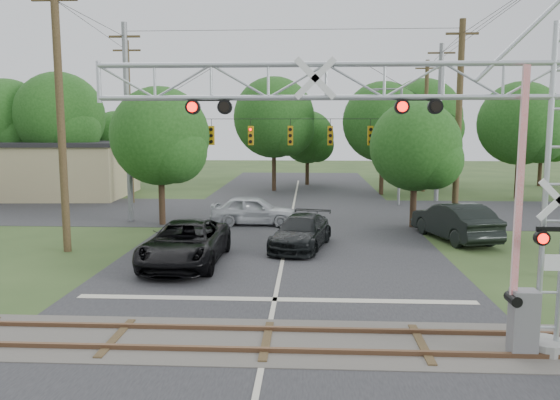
# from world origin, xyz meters

# --- Properties ---
(ground) EXTENTS (160.00, 160.00, 0.00)m
(ground) POSITION_xyz_m (0.00, 0.00, 0.00)
(ground) COLOR #2D431F
(ground) RESTS_ON ground
(road_main) EXTENTS (14.00, 90.00, 0.02)m
(road_main) POSITION_xyz_m (0.00, 10.00, 0.01)
(road_main) COLOR #27272A
(road_main) RESTS_ON ground
(road_cross) EXTENTS (90.00, 12.00, 0.02)m
(road_cross) POSITION_xyz_m (0.00, 24.00, 0.01)
(road_cross) COLOR #27272A
(road_cross) RESTS_ON ground
(railroad_track) EXTENTS (90.00, 3.20, 0.17)m
(railroad_track) POSITION_xyz_m (0.00, 2.00, 0.03)
(railroad_track) COLOR #514C46
(railroad_track) RESTS_ON ground
(crossing_gantry) EXTENTS (11.62, 1.02, 8.00)m
(crossing_gantry) POSITION_xyz_m (3.57, 1.63, 4.93)
(crossing_gantry) COLOR gray
(crossing_gantry) RESTS_ON ground
(traffic_signal_span) EXTENTS (19.34, 0.36, 11.50)m
(traffic_signal_span) POSITION_xyz_m (0.88, 20.00, 5.62)
(traffic_signal_span) COLOR slate
(traffic_signal_span) RESTS_ON ground
(pickup_black) EXTENTS (2.97, 6.34, 1.75)m
(pickup_black) POSITION_xyz_m (-3.93, 9.98, 0.88)
(pickup_black) COLOR black
(pickup_black) RESTS_ON ground
(car_dark) EXTENTS (3.24, 5.57, 1.52)m
(car_dark) POSITION_xyz_m (0.75, 13.21, 0.76)
(car_dark) COLOR black
(car_dark) RESTS_ON ground
(sedan_silver) EXTENTS (4.93, 2.03, 1.67)m
(sedan_silver) POSITION_xyz_m (-2.07, 19.21, 0.84)
(sedan_silver) COLOR #B4B7BC
(sedan_silver) RESTS_ON ground
(suv_dark) EXTENTS (3.43, 6.00, 1.87)m
(suv_dark) POSITION_xyz_m (8.32, 15.51, 0.93)
(suv_dark) COLOR black
(suv_dark) RESTS_ON ground
(commercial_building) EXTENTS (19.47, 10.87, 4.41)m
(commercial_building) POSITION_xyz_m (-22.99, 31.31, 2.21)
(commercial_building) COLOR tan
(commercial_building) RESTS_ON ground
(streetlight) EXTENTS (2.24, 0.23, 8.40)m
(streetlight) POSITION_xyz_m (7.36, 27.68, 4.70)
(streetlight) COLOR slate
(streetlight) RESTS_ON ground
(utility_poles) EXTENTS (25.00, 27.95, 12.52)m
(utility_poles) POSITION_xyz_m (2.25, 22.65, 5.99)
(utility_poles) COLOR #3B2D1B
(utility_poles) RESTS_ON ground
(treeline) EXTENTS (52.30, 27.69, 10.03)m
(treeline) POSITION_xyz_m (-0.86, 33.41, 5.82)
(treeline) COLOR #362518
(treeline) RESTS_ON ground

